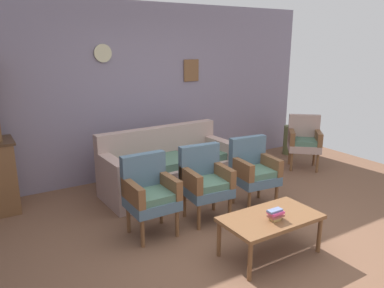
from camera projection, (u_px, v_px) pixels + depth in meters
name	position (u px, v px, depth m)	size (l,w,h in m)	color
ground_plane	(244.00, 241.00, 4.08)	(7.68, 7.68, 0.00)	brown
wall_back_with_decor	(141.00, 92.00, 5.89)	(6.40, 0.09, 2.70)	gray
floral_couch	(168.00, 169.00, 5.41)	(1.96, 0.88, 0.90)	tan
armchair_near_cabinet	(150.00, 192.00, 4.14)	(0.52, 0.49, 0.90)	slate
armchair_by_doorway	(205.00, 180.00, 4.50)	(0.56, 0.53, 0.90)	slate
armchair_near_couch_end	(253.00, 169.00, 4.88)	(0.57, 0.54, 0.90)	slate
wingback_chair_by_fireplace	(304.00, 139.00, 6.38)	(0.71, 0.71, 0.90)	tan
coffee_table	(271.00, 220.00, 3.74)	(1.00, 0.56, 0.42)	brown
book_stack_on_table	(275.00, 214.00, 3.64)	(0.18, 0.10, 0.11)	tan
floor_vase_by_wall	(289.00, 140.00, 7.21)	(0.22, 0.22, 0.56)	#596138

